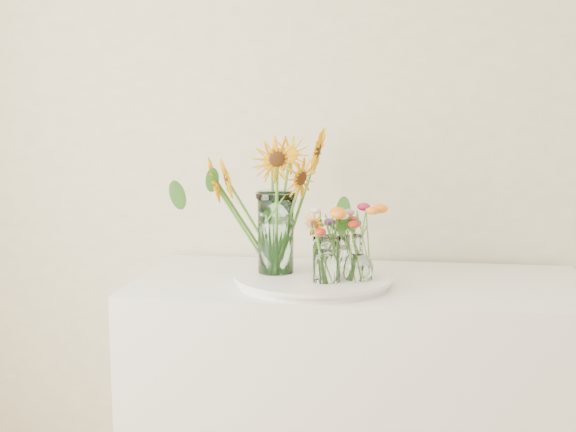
% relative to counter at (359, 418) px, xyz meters
% --- Properties ---
extents(counter, '(1.40, 0.60, 0.90)m').
position_rel_counter_xyz_m(counter, '(0.00, 0.00, 0.00)').
color(counter, white).
rests_on(counter, ground_plane).
extents(tray, '(0.46, 0.46, 0.02)m').
position_rel_counter_xyz_m(tray, '(-0.14, -0.07, 0.46)').
color(tray, white).
rests_on(tray, counter).
extents(mason_jar, '(0.13, 0.13, 0.26)m').
position_rel_counter_xyz_m(mason_jar, '(-0.26, -0.05, 0.60)').
color(mason_jar, silver).
rests_on(mason_jar, tray).
extents(sunflower_bouquet, '(0.70, 0.70, 0.45)m').
position_rel_counter_xyz_m(sunflower_bouquet, '(-0.26, -0.05, 0.70)').
color(sunflower_bouquet, orange).
rests_on(sunflower_bouquet, tray).
extents(small_vase_a, '(0.08, 0.08, 0.14)m').
position_rel_counter_xyz_m(small_vase_a, '(-0.09, -0.15, 0.54)').
color(small_vase_a, white).
rests_on(small_vase_a, tray).
extents(wildflower_posy_a, '(0.17, 0.17, 0.23)m').
position_rel_counter_xyz_m(wildflower_posy_a, '(-0.09, -0.15, 0.59)').
color(wildflower_posy_a, orange).
rests_on(wildflower_posy_a, tray).
extents(small_vase_b, '(0.10, 0.10, 0.14)m').
position_rel_counter_xyz_m(small_vase_b, '(-0.01, -0.12, 0.55)').
color(small_vase_b, white).
rests_on(small_vase_b, tray).
extents(wildflower_posy_b, '(0.19, 0.19, 0.23)m').
position_rel_counter_xyz_m(wildflower_posy_b, '(-0.01, -0.12, 0.59)').
color(wildflower_posy_b, orange).
rests_on(wildflower_posy_b, tray).
extents(small_vase_c, '(0.07, 0.07, 0.12)m').
position_rel_counter_xyz_m(small_vase_c, '(-0.07, -0.00, 0.53)').
color(small_vase_c, white).
rests_on(small_vase_c, tray).
extents(wildflower_posy_c, '(0.20, 0.20, 0.21)m').
position_rel_counter_xyz_m(wildflower_posy_c, '(-0.07, -0.00, 0.58)').
color(wildflower_posy_c, orange).
rests_on(wildflower_posy_c, tray).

